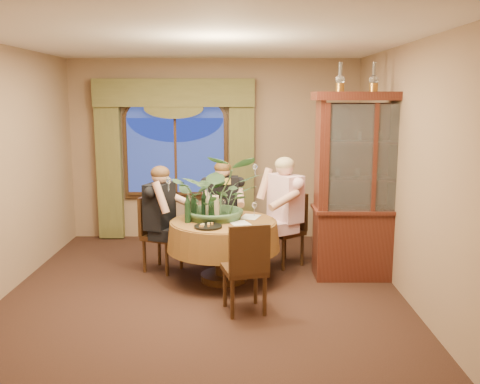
{
  "coord_description": "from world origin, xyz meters",
  "views": [
    {
      "loc": [
        0.42,
        -5.86,
        2.22
      ],
      "look_at": [
        0.41,
        0.42,
        1.1
      ],
      "focal_mm": 40.0,
      "sensor_mm": 36.0,
      "label": 1
    }
  ],
  "objects_px": {
    "oil_lamp_left": "(340,77)",
    "chair_back": "(162,234)",
    "person_back": "(160,220)",
    "chair_front_left": "(244,267)",
    "wine_bottle_0": "(204,204)",
    "wine_bottle_5": "(208,206)",
    "china_cabinet": "(369,187)",
    "olive_bowl": "(228,219)",
    "wine_bottle_3": "(188,209)",
    "oil_lamp_right": "(408,77)",
    "wine_bottle_4": "(188,206)",
    "chair_back_right": "(227,224)",
    "wine_bottle_2": "(211,208)",
    "centerpiece_plant": "(218,164)",
    "wine_bottle_1": "(194,207)",
    "person_scarf": "(223,210)",
    "person_pink": "(285,213)",
    "oil_lamp_center": "(374,77)",
    "chair_right": "(284,230)",
    "stoneware_vase": "(214,207)",
    "dining_table": "(224,251)"
  },
  "relations": [
    {
      "from": "person_pink",
      "to": "wine_bottle_4",
      "type": "relative_size",
      "value": 4.45
    },
    {
      "from": "chair_back_right",
      "to": "person_scarf",
      "type": "height_order",
      "value": "person_scarf"
    },
    {
      "from": "oil_lamp_left",
      "to": "olive_bowl",
      "type": "bearing_deg",
      "value": -172.92
    },
    {
      "from": "oil_lamp_right",
      "to": "wine_bottle_4",
      "type": "xyz_separation_m",
      "value": [
        -2.6,
        -0.07,
        -1.53
      ]
    },
    {
      "from": "china_cabinet",
      "to": "chair_front_left",
      "type": "bearing_deg",
      "value": -144.21
    },
    {
      "from": "person_back",
      "to": "wine_bottle_2",
      "type": "relative_size",
      "value": 4.19
    },
    {
      "from": "oil_lamp_left",
      "to": "wine_bottle_2",
      "type": "height_order",
      "value": "oil_lamp_left"
    },
    {
      "from": "centerpiece_plant",
      "to": "wine_bottle_0",
      "type": "xyz_separation_m",
      "value": [
        -0.18,
        0.05,
        -0.5
      ]
    },
    {
      "from": "chair_back",
      "to": "centerpiece_plant",
      "type": "height_order",
      "value": "centerpiece_plant"
    },
    {
      "from": "chair_right",
      "to": "stoneware_vase",
      "type": "distance_m",
      "value": 1.12
    },
    {
      "from": "wine_bottle_1",
      "to": "wine_bottle_4",
      "type": "height_order",
      "value": "same"
    },
    {
      "from": "oil_lamp_center",
      "to": "chair_right",
      "type": "xyz_separation_m",
      "value": [
        -0.99,
        0.47,
        -1.97
      ]
    },
    {
      "from": "china_cabinet",
      "to": "oil_lamp_right",
      "type": "xyz_separation_m",
      "value": [
        0.4,
        0.0,
        1.31
      ]
    },
    {
      "from": "wine_bottle_0",
      "to": "wine_bottle_5",
      "type": "distance_m",
      "value": 0.13
    },
    {
      "from": "chair_back_right",
      "to": "wine_bottle_4",
      "type": "xyz_separation_m",
      "value": [
        -0.45,
        -0.88,
        0.44
      ]
    },
    {
      "from": "dining_table",
      "to": "wine_bottle_5",
      "type": "height_order",
      "value": "wine_bottle_5"
    },
    {
      "from": "china_cabinet",
      "to": "chair_back_right",
      "type": "relative_size",
      "value": 2.37
    },
    {
      "from": "dining_table",
      "to": "wine_bottle_4",
      "type": "height_order",
      "value": "wine_bottle_4"
    },
    {
      "from": "oil_lamp_center",
      "to": "oil_lamp_right",
      "type": "distance_m",
      "value": 0.4
    },
    {
      "from": "dining_table",
      "to": "wine_bottle_1",
      "type": "xyz_separation_m",
      "value": [
        -0.36,
        0.02,
        0.54
      ]
    },
    {
      "from": "chair_back_right",
      "to": "wine_bottle_3",
      "type": "relative_size",
      "value": 2.91
    },
    {
      "from": "chair_back_right",
      "to": "wine_bottle_0",
      "type": "relative_size",
      "value": 2.91
    },
    {
      "from": "china_cabinet",
      "to": "person_scarf",
      "type": "height_order",
      "value": "china_cabinet"
    },
    {
      "from": "wine_bottle_0",
      "to": "oil_lamp_right",
      "type": "bearing_deg",
      "value": -1.34
    },
    {
      "from": "chair_back",
      "to": "wine_bottle_3",
      "type": "bearing_deg",
      "value": 63.26
    },
    {
      "from": "chair_back_right",
      "to": "olive_bowl",
      "type": "xyz_separation_m",
      "value": [
        0.03,
        -0.97,
        0.3
      ]
    },
    {
      "from": "wine_bottle_2",
      "to": "wine_bottle_0",
      "type": "bearing_deg",
      "value": 112.38
    },
    {
      "from": "wine_bottle_1",
      "to": "chair_back",
      "type": "bearing_deg",
      "value": 140.78
    },
    {
      "from": "oil_lamp_left",
      "to": "wine_bottle_0",
      "type": "distance_m",
      "value": 2.23
    },
    {
      "from": "chair_back_right",
      "to": "wine_bottle_2",
      "type": "relative_size",
      "value": 2.91
    },
    {
      "from": "chair_front_left",
      "to": "person_pink",
      "type": "bearing_deg",
      "value": 55.49
    },
    {
      "from": "wine_bottle_3",
      "to": "chair_back",
      "type": "bearing_deg",
      "value": 127.97
    },
    {
      "from": "oil_lamp_center",
      "to": "person_back",
      "type": "bearing_deg",
      "value": 176.95
    },
    {
      "from": "chair_back_right",
      "to": "wine_bottle_2",
      "type": "height_order",
      "value": "wine_bottle_2"
    },
    {
      "from": "oil_lamp_right",
      "to": "person_scarf",
      "type": "bearing_deg",
      "value": 160.01
    },
    {
      "from": "wine_bottle_1",
      "to": "wine_bottle_5",
      "type": "xyz_separation_m",
      "value": [
        0.17,
        0.06,
        0.0
      ]
    },
    {
      "from": "china_cabinet",
      "to": "chair_back_right",
      "type": "bearing_deg",
      "value": 155.31
    },
    {
      "from": "wine_bottle_5",
      "to": "person_scarf",
      "type": "bearing_deg",
      "value": 80.23
    },
    {
      "from": "person_back",
      "to": "chair_front_left",
      "type": "bearing_deg",
      "value": 59.41
    },
    {
      "from": "person_back",
      "to": "person_pink",
      "type": "bearing_deg",
      "value": 117.58
    },
    {
      "from": "centerpiece_plant",
      "to": "wine_bottle_5",
      "type": "distance_m",
      "value": 0.52
    },
    {
      "from": "chair_back_right",
      "to": "wine_bottle_1",
      "type": "xyz_separation_m",
      "value": [
        -0.38,
        -0.93,
        0.44
      ]
    },
    {
      "from": "chair_front_left",
      "to": "wine_bottle_1",
      "type": "bearing_deg",
      "value": 107.31
    },
    {
      "from": "chair_back",
      "to": "stoneware_vase",
      "type": "xyz_separation_m",
      "value": [
        0.68,
        -0.29,
        0.41
      ]
    },
    {
      "from": "centerpiece_plant",
      "to": "wine_bottle_0",
      "type": "height_order",
      "value": "centerpiece_plant"
    },
    {
      "from": "china_cabinet",
      "to": "olive_bowl",
      "type": "bearing_deg",
      "value": -174.54
    },
    {
      "from": "person_back",
      "to": "wine_bottle_4",
      "type": "distance_m",
      "value": 0.49
    },
    {
      "from": "dining_table",
      "to": "person_pink",
      "type": "height_order",
      "value": "person_pink"
    },
    {
      "from": "chair_back",
      "to": "person_scarf",
      "type": "bearing_deg",
      "value": 152.02
    },
    {
      "from": "oil_lamp_left",
      "to": "chair_back",
      "type": "relative_size",
      "value": 0.35
    }
  ]
}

